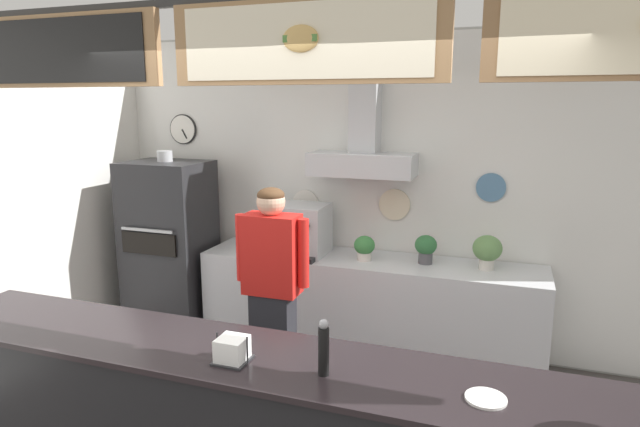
{
  "coord_description": "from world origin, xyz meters",
  "views": [
    {
      "loc": [
        0.98,
        -2.46,
        2.23
      ],
      "look_at": [
        -0.15,
        0.72,
        1.54
      ],
      "focal_mm": 30.46,
      "sensor_mm": 36.0,
      "label": 1
    }
  ],
  "objects_px": {
    "pepper_grinder": "(324,348)",
    "condiment_plate": "(486,399)",
    "potted_thyme": "(426,247)",
    "pizza_oven": "(170,249)",
    "potted_oregano": "(487,250)",
    "napkin_holder": "(232,350)",
    "shop_worker": "(273,291)",
    "potted_sage": "(364,247)",
    "espresso_machine": "(302,230)",
    "potted_rosemary": "(272,239)"
  },
  "relations": [
    {
      "from": "potted_thyme",
      "to": "potted_sage",
      "type": "relative_size",
      "value": 1.14
    },
    {
      "from": "shop_worker",
      "to": "potted_oregano",
      "type": "bearing_deg",
      "value": -144.31
    },
    {
      "from": "potted_thyme",
      "to": "potted_rosemary",
      "type": "distance_m",
      "value": 1.39
    },
    {
      "from": "espresso_machine",
      "to": "pepper_grinder",
      "type": "bearing_deg",
      "value": -66.42
    },
    {
      "from": "shop_worker",
      "to": "potted_thyme",
      "type": "relative_size",
      "value": 6.8
    },
    {
      "from": "potted_oregano",
      "to": "potted_rosemary",
      "type": "height_order",
      "value": "potted_oregano"
    },
    {
      "from": "shop_worker",
      "to": "espresso_machine",
      "type": "distance_m",
      "value": 1.02
    },
    {
      "from": "pepper_grinder",
      "to": "condiment_plate",
      "type": "height_order",
      "value": "pepper_grinder"
    },
    {
      "from": "pizza_oven",
      "to": "shop_worker",
      "type": "height_order",
      "value": "pizza_oven"
    },
    {
      "from": "potted_rosemary",
      "to": "napkin_holder",
      "type": "xyz_separation_m",
      "value": [
        0.83,
        -2.28,
        0.08
      ]
    },
    {
      "from": "potted_oregano",
      "to": "napkin_holder",
      "type": "xyz_separation_m",
      "value": [
        -1.05,
        -2.34,
        0.02
      ]
    },
    {
      "from": "potted_sage",
      "to": "pepper_grinder",
      "type": "height_order",
      "value": "pepper_grinder"
    },
    {
      "from": "condiment_plate",
      "to": "pizza_oven",
      "type": "bearing_deg",
      "value": 144.76
    },
    {
      "from": "napkin_holder",
      "to": "pizza_oven",
      "type": "bearing_deg",
      "value": 130.58
    },
    {
      "from": "espresso_machine",
      "to": "potted_rosemary",
      "type": "xyz_separation_m",
      "value": [
        -0.3,
        0.01,
        -0.11
      ]
    },
    {
      "from": "potted_thyme",
      "to": "potted_sage",
      "type": "bearing_deg",
      "value": -171.26
    },
    {
      "from": "potted_sage",
      "to": "condiment_plate",
      "type": "relative_size",
      "value": 1.25
    },
    {
      "from": "potted_thyme",
      "to": "condiment_plate",
      "type": "xyz_separation_m",
      "value": [
        0.59,
        -2.29,
        -0.0
      ]
    },
    {
      "from": "pepper_grinder",
      "to": "condiment_plate",
      "type": "relative_size",
      "value": 1.55
    },
    {
      "from": "potted_oregano",
      "to": "potted_sage",
      "type": "xyz_separation_m",
      "value": [
        -1.0,
        -0.08,
        -0.05
      ]
    },
    {
      "from": "condiment_plate",
      "to": "potted_thyme",
      "type": "bearing_deg",
      "value": 104.5
    },
    {
      "from": "shop_worker",
      "to": "pepper_grinder",
      "type": "height_order",
      "value": "shop_worker"
    },
    {
      "from": "potted_oregano",
      "to": "potted_thyme",
      "type": "distance_m",
      "value": 0.49
    },
    {
      "from": "potted_sage",
      "to": "potted_oregano",
      "type": "bearing_deg",
      "value": 4.37
    },
    {
      "from": "potted_oregano",
      "to": "pepper_grinder",
      "type": "relative_size",
      "value": 1.07
    },
    {
      "from": "potted_rosemary",
      "to": "napkin_holder",
      "type": "height_order",
      "value": "napkin_holder"
    },
    {
      "from": "potted_thyme",
      "to": "condiment_plate",
      "type": "distance_m",
      "value": 2.37
    },
    {
      "from": "shop_worker",
      "to": "condiment_plate",
      "type": "bearing_deg",
      "value": 140.09
    },
    {
      "from": "condiment_plate",
      "to": "napkin_holder",
      "type": "bearing_deg",
      "value": -177.79
    },
    {
      "from": "napkin_holder",
      "to": "condiment_plate",
      "type": "height_order",
      "value": "napkin_holder"
    },
    {
      "from": "pizza_oven",
      "to": "potted_rosemary",
      "type": "height_order",
      "value": "pizza_oven"
    },
    {
      "from": "pizza_oven",
      "to": "napkin_holder",
      "type": "xyz_separation_m",
      "value": [
        1.85,
        -2.16,
        0.24
      ]
    },
    {
      "from": "pepper_grinder",
      "to": "napkin_holder",
      "type": "bearing_deg",
      "value": -177.36
    },
    {
      "from": "potted_thyme",
      "to": "pizza_oven",
      "type": "bearing_deg",
      "value": -175.88
    },
    {
      "from": "potted_sage",
      "to": "potted_rosemary",
      "type": "xyz_separation_m",
      "value": [
        -0.88,
        0.02,
        -0.01
      ]
    },
    {
      "from": "potted_rosemary",
      "to": "condiment_plate",
      "type": "height_order",
      "value": "potted_rosemary"
    },
    {
      "from": "shop_worker",
      "to": "potted_thyme",
      "type": "distance_m",
      "value": 1.41
    },
    {
      "from": "potted_rosemary",
      "to": "pepper_grinder",
      "type": "height_order",
      "value": "pepper_grinder"
    },
    {
      "from": "espresso_machine",
      "to": "potted_oregano",
      "type": "distance_m",
      "value": 1.58
    },
    {
      "from": "shop_worker",
      "to": "potted_rosemary",
      "type": "height_order",
      "value": "shop_worker"
    },
    {
      "from": "pizza_oven",
      "to": "pepper_grinder",
      "type": "bearing_deg",
      "value": -42.96
    },
    {
      "from": "potted_oregano",
      "to": "napkin_holder",
      "type": "height_order",
      "value": "potted_oregano"
    },
    {
      "from": "potted_oregano",
      "to": "potted_rosemary",
      "type": "xyz_separation_m",
      "value": [
        -1.88,
        -0.06,
        -0.05
      ]
    },
    {
      "from": "espresso_machine",
      "to": "napkin_holder",
      "type": "height_order",
      "value": "espresso_machine"
    },
    {
      "from": "potted_oregano",
      "to": "napkin_holder",
      "type": "relative_size",
      "value": 1.7
    },
    {
      "from": "potted_oregano",
      "to": "condiment_plate",
      "type": "relative_size",
      "value": 1.66
    },
    {
      "from": "pizza_oven",
      "to": "napkin_holder",
      "type": "distance_m",
      "value": 2.86
    },
    {
      "from": "espresso_machine",
      "to": "condiment_plate",
      "type": "bearing_deg",
      "value": -52.96
    },
    {
      "from": "potted_oregano",
      "to": "potted_thyme",
      "type": "xyz_separation_m",
      "value": [
        -0.49,
        0.0,
        -0.02
      ]
    },
    {
      "from": "pizza_oven",
      "to": "potted_thyme",
      "type": "relative_size",
      "value": 7.35
    }
  ]
}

